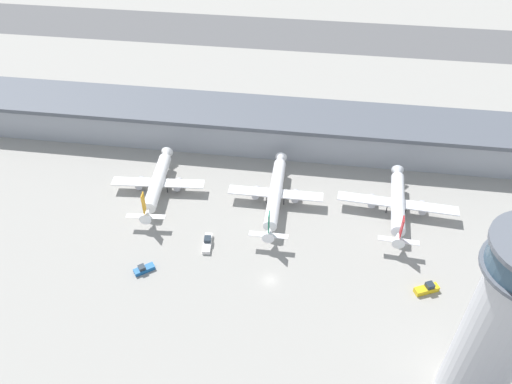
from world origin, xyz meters
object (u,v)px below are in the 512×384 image
airplane_gate_alpha (157,183)px  airplane_gate_charlie (398,204)px  service_truck_fuel (427,289)px  control_tower (501,325)px  airplane_gate_bravo (275,194)px  service_truck_catering (208,243)px  service_truck_baggage (144,269)px

airplane_gate_alpha → airplane_gate_charlie: (82.68, -0.09, 0.48)m
airplane_gate_charlie → service_truck_fuel: 32.83m
service_truck_fuel → control_tower: bearing=-79.1°
airplane_gate_bravo → airplane_gate_charlie: airplane_gate_charlie is taller
control_tower → service_truck_fuel: bearing=100.9°
airplane_gate_alpha → airplane_gate_bravo: airplane_gate_bravo is taller
control_tower → airplane_gate_bravo: 84.19m
service_truck_catering → service_truck_baggage: 21.29m
control_tower → service_truck_fuel: (-5.72, 29.69, -26.49)m
airplane_gate_charlie → service_truck_catering: bearing=-159.4°
airplane_gate_bravo → service_truck_fuel: 57.07m
airplane_gate_alpha → service_truck_baggage: airplane_gate_alpha is taller
service_truck_baggage → service_truck_catering: bearing=38.4°
airplane_gate_charlie → service_truck_fuel: size_ratio=5.34×
airplane_gate_bravo → airplane_gate_charlie: size_ratio=1.06×
airplane_gate_alpha → service_truck_fuel: size_ratio=5.00×
airplane_gate_alpha → service_truck_fuel: 94.85m
service_truck_catering → service_truck_baggage: bearing=-141.6°
service_truck_catering → airplane_gate_charlie: bearing=20.6°
airplane_gate_alpha → service_truck_baggage: 36.59m
service_truck_fuel → service_truck_baggage: service_truck_fuel is taller
control_tower → service_truck_fuel: size_ratio=7.62×
control_tower → service_truck_catering: control_tower is taller
service_truck_catering → service_truck_fuel: size_ratio=1.12×
airplane_gate_bravo → service_truck_fuel: size_ratio=5.65×
airplane_gate_alpha → service_truck_catering: bearing=-45.1°
service_truck_catering → service_truck_fuel: (66.58, -9.35, 0.26)m
airplane_gate_bravo → service_truck_fuel: (47.52, -31.41, -3.66)m
airplane_gate_alpha → airplane_gate_charlie: size_ratio=0.94×
control_tower → service_truck_baggage: (-88.99, 25.82, -26.75)m
service_truck_fuel → service_truck_baggage: size_ratio=1.18×
airplane_gate_alpha → airplane_gate_bravo: bearing=-0.9°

